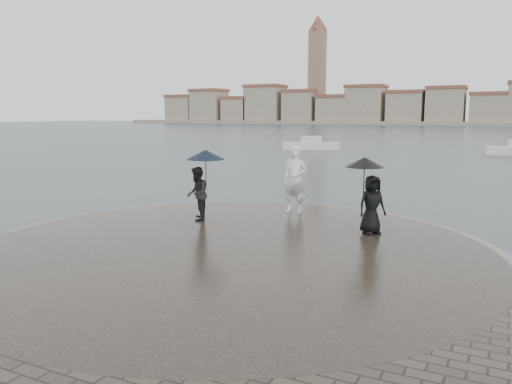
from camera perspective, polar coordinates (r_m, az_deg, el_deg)
The scene contains 8 objects.
ground at distance 9.07m, azimuth -14.11°, elevation -13.35°, with size 400.00×400.00×0.00m, color #2B3835.
kerb_ring at distance 11.73m, azimuth -2.87°, elevation -7.12°, with size 12.50×12.50×0.32m, color gray.
quay_tip at distance 11.72m, azimuth -2.87°, elevation -7.02°, with size 11.90×11.90×0.36m, color #2D261E.
statue at distance 15.44m, azimuth 4.49°, elevation 1.42°, with size 0.75×0.49×2.06m, color white.
visitor_left at distance 14.33m, azimuth -6.42°, elevation 1.35°, with size 1.26×1.14×2.04m.
visitor_right at distance 13.02m, azimuth 12.83°, elevation 0.21°, with size 1.19×1.04×1.95m.
far_skyline at distance 167.45m, azimuth 22.85°, elevation 8.94°, with size 260.00×20.00×37.00m.
boats at distance 47.42m, azimuth 17.01°, elevation 4.84°, with size 23.79×4.30×1.50m.
Camera 1 is at (5.57, -6.31, 3.39)m, focal length 35.00 mm.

